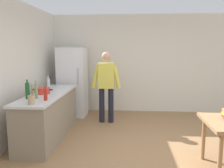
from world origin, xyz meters
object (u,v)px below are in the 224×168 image
Objects in this scene: refrigerator at (73,82)px; bottle_sauce_red at (46,95)px; person at (106,82)px; cooking_pot at (43,91)px; utensil_jar at (32,99)px; bottle_water_clear at (48,84)px; bottle_wine_green at (28,91)px; bottle_vinegar_tall at (36,91)px.

refrigerator reaches higher than bottle_sauce_red.
cooking_pot is (-1.14, -1.10, -0.02)m from person.
bottle_sauce_red reaches higher than cooking_pot.
refrigerator is at bearing 83.39° from cooking_pot.
utensil_jar is 1.07× the size of bottle_water_clear.
person is 1.35m from bottle_water_clear.
utensil_jar is 0.47m from bottle_wine_green.
refrigerator reaches higher than bottle_water_clear.
refrigerator reaches higher than bottle_wine_green.
bottle_vinegar_tall is at bearing 9.34° from bottle_wine_green.
bottle_water_clear is (-0.23, -1.21, 0.13)m from refrigerator.
cooking_pot is at bearing -136.16° from person.
person is 7.08× the size of bottle_sauce_red.
bottle_sauce_red is (0.27, -0.58, 0.04)m from cooking_pot.
bottle_wine_green is 1.06× the size of bottle_vinegar_tall.
person is at bearing 55.08° from bottle_vinegar_tall.
cooking_pot is 1.18× the size of bottle_wine_green.
bottle_vinegar_tall reaches higher than bottle_water_clear.
refrigerator is 4.50× the size of cooking_pot.
person is at bearing 29.18° from bottle_water_clear.
bottle_sauce_red is 0.38m from bottle_wine_green.
person reaches higher than bottle_wine_green.
refrigerator is at bearing 149.77° from person.
bottle_wine_green is 0.15m from bottle_vinegar_tall.
bottle_water_clear reaches higher than bottle_sauce_red.
refrigerator reaches higher than bottle_vinegar_tall.
refrigerator is 2.15m from bottle_wine_green.
utensil_jar reaches higher than bottle_water_clear.
utensil_jar is at bearing -111.94° from bottle_sauce_red.
utensil_jar reaches higher than bottle_sauce_red.
bottle_wine_green is at bearing -170.66° from bottle_vinegar_tall.
bottle_sauce_red is (0.31, -1.02, -0.03)m from bottle_water_clear.
person is 5.00× the size of bottle_wine_green.
bottle_wine_green reaches higher than cooking_pot.
refrigerator is at bearing 86.44° from bottle_vinegar_tall.
cooking_pot is 0.89m from utensil_jar.
bottle_water_clear is 0.88× the size of bottle_wine_green.
bottle_water_clear is at bearing 94.68° from cooking_pot.
person is 2.00m from bottle_wine_green.
refrigerator is at bearing 82.55° from bottle_wine_green.
refrigerator is 7.50× the size of bottle_sauce_red.
bottle_vinegar_tall is at bearing 102.37° from utensil_jar.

